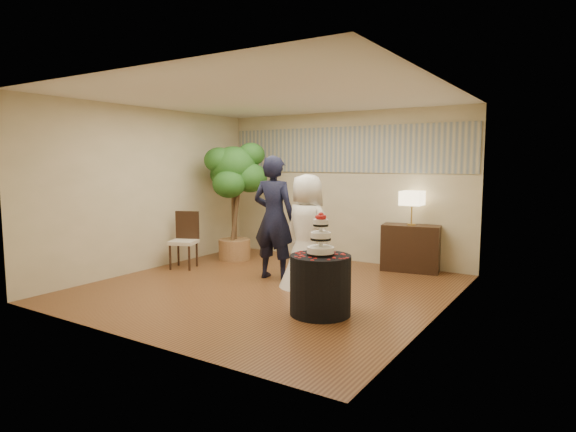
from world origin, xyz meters
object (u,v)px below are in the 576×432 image
Objects in this scene: console at (411,248)px; ficus_tree at (234,200)px; cake_table at (320,285)px; table_lamp at (412,208)px; groom at (274,218)px; side_chair at (183,240)px; bride at (307,231)px; wedding_cake at (321,234)px.

ficus_tree is (-3.18, -0.85, 0.74)m from console.
cake_table is 3.01m from table_lamp.
table_lamp reaches higher than cake_table.
groom is 3.40× the size of table_lamp.
ficus_tree is (-3.18, -0.85, 0.05)m from table_lamp.
ficus_tree reaches higher than table_lamp.
side_chair is (-3.46, -1.93, -0.59)m from table_lamp.
side_chair is at bearing -104.26° from ficus_tree.
bride reaches higher than wedding_cake.
groom reaches higher than wedding_cake.
bride is at bearing -128.18° from console.
ficus_tree is at bearing 145.52° from cake_table.
groom is at bearing -14.28° from side_chair.
side_chair is (-3.29, 0.98, -0.51)m from wedding_cake.
groom is at bearing 141.16° from wedding_cake.
groom is 2.46m from console.
wedding_cake is 0.55× the size of console.
ficus_tree is (-3.01, 2.07, 0.77)m from cake_table.
table_lamp is at bearing 7.42° from side_chair.
console is 3.37m from ficus_tree.
cake_table is 3.73m from ficus_tree.
ficus_tree is 1.29m from side_chair.
cake_table is (1.51, -1.22, -0.62)m from groom.
cake_table is (0.82, -1.07, -0.48)m from bride.
wedding_cake is 0.91× the size of table_lamp.
console is at bearing 86.68° from wedding_cake.
table_lamp reaches higher than wedding_cake.
cake_table is 0.75× the size of side_chair.
bride is at bearing 127.40° from wedding_cake.
groom is 0.86× the size of ficus_tree.
wedding_cake is at bearing 0.00° from cake_table.
table_lamp is at bearing 86.68° from cake_table.
ficus_tree reaches higher than bride.
groom is at bearing -144.61° from console.
side_chair is (-3.29, 0.98, 0.13)m from cake_table.
groom is at bearing 141.16° from cake_table.
wedding_cake is (1.51, -1.22, 0.02)m from groom.
table_lamp is at bearing -104.15° from bride.
groom is 2.05× the size of console.
wedding_cake is 0.53× the size of side_chair.
table_lamp is 3.29m from ficus_tree.
bride reaches higher than console.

